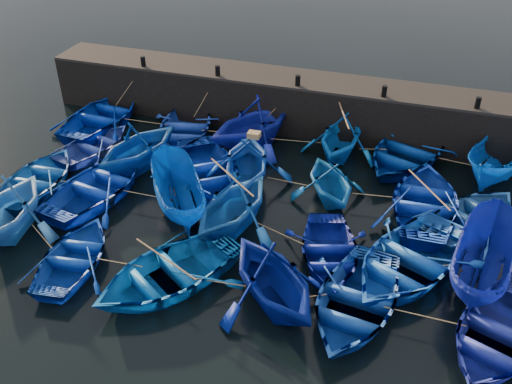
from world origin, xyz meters
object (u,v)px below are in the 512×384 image
(boat_20, at_px, (8,207))
(boat_0, at_px, (104,115))
(wooden_crate, at_px, (254,135))
(boat_8, at_px, (207,169))
(boat_13, at_px, (38,179))

(boat_20, bearing_deg, boat_0, 87.89)
(boat_0, distance_m, wooden_crate, 9.65)
(boat_20, bearing_deg, wooden_crate, 26.81)
(boat_8, bearing_deg, boat_20, -170.80)
(boat_13, distance_m, wooden_crate, 9.29)
(boat_13, distance_m, boat_20, 3.08)
(boat_13, bearing_deg, boat_8, -160.08)
(boat_13, bearing_deg, wooden_crate, -164.03)
(boat_20, bearing_deg, boat_13, 96.90)
(wooden_crate, bearing_deg, boat_0, 161.25)
(boat_20, xyz_separation_m, wooden_crate, (7.71, 5.80, 1.32))
(boat_0, height_order, boat_13, boat_0)
(boat_13, relative_size, wooden_crate, 9.53)
(boat_0, xyz_separation_m, boat_13, (0.37, -5.97, -0.09))
(boat_8, height_order, wooden_crate, wooden_crate)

